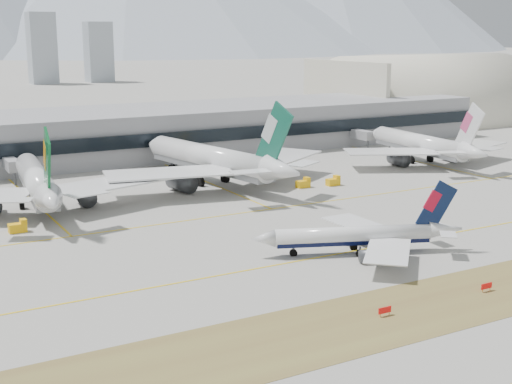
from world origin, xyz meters
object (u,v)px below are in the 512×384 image
hangar (423,122)px  widebody_china_air (423,145)px  taxiing_airliner (361,236)px  widebody_eva (38,184)px  terminal (99,135)px  widebody_cathay (215,161)px

hangar → widebody_china_air: bearing=-132.4°
taxiing_airliner → hangar: (143.70, 141.53, -3.08)m
widebody_eva → terminal: bearing=-22.6°
hangar → terminal: bearing=-172.6°
widebody_eva → widebody_china_air: (116.42, 1.09, -0.26)m
widebody_eva → widebody_cathay: 46.65m
taxiing_airliner → widebody_eva: size_ratio=0.63×
widebody_eva → widebody_cathay: bearing=-79.2°
taxiing_airliner → widebody_china_air: size_ratio=0.66×
widebody_eva → terminal: 66.64m
taxiing_airliner → widebody_eva: (-43.22, 63.13, 2.56)m
terminal → widebody_cathay: bearing=-75.5°
widebody_eva → hangar: hangar is taller
taxiing_airliner → terminal: size_ratio=0.14×
taxiing_airliner → widebody_china_air: (73.21, 64.22, 2.30)m
widebody_cathay → terminal: size_ratio=0.24×
widebody_china_air → widebody_eva: bearing=95.7°
widebody_cathay → terminal: widebody_cathay is taller
widebody_cathay → terminal: (-14.16, 54.71, 1.08)m
widebody_eva → hangar: (186.92, 78.40, -5.63)m
hangar → taxiing_airliner: bearing=-135.4°
taxiing_airliner → widebody_eva: 76.55m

